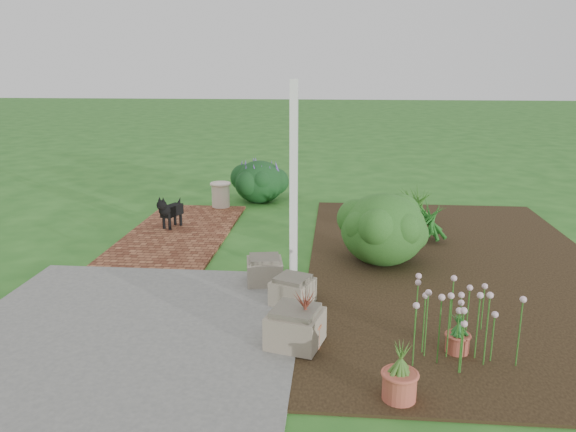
# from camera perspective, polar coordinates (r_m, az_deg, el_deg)

# --- Properties ---
(ground) EXTENTS (80.00, 80.00, 0.00)m
(ground) POSITION_cam_1_polar(r_m,az_deg,el_deg) (7.39, -1.83, -6.01)
(ground) COLOR #245D1D
(ground) RESTS_ON ground
(concrete_patio) EXTENTS (3.50, 3.50, 0.04)m
(concrete_patio) POSITION_cam_1_polar(r_m,az_deg,el_deg) (6.11, -15.84, -11.11)
(concrete_patio) COLOR #61615E
(concrete_patio) RESTS_ON ground
(brick_path) EXTENTS (1.60, 3.50, 0.04)m
(brick_path) POSITION_cam_1_polar(r_m,az_deg,el_deg) (9.35, -10.93, -1.62)
(brick_path) COLOR #5B2D1C
(brick_path) RESTS_ON ground
(garden_bed) EXTENTS (4.00, 7.00, 0.03)m
(garden_bed) POSITION_cam_1_polar(r_m,az_deg,el_deg) (7.98, 16.82, -4.96)
(garden_bed) COLOR black
(garden_bed) RESTS_ON ground
(veranda_post) EXTENTS (0.10, 0.10, 2.50)m
(veranda_post) POSITION_cam_1_polar(r_m,az_deg,el_deg) (7.11, 0.59, 3.64)
(veranda_post) COLOR white
(veranda_post) RESTS_ON ground
(stone_trough_near) EXTENTS (0.60, 0.60, 0.32)m
(stone_trough_near) POSITION_cam_1_polar(r_m,az_deg,el_deg) (5.51, 0.75, -11.36)
(stone_trough_near) COLOR gray
(stone_trough_near) RESTS_ON concrete_patio
(stone_trough_mid) EXTENTS (0.54, 0.54, 0.28)m
(stone_trough_mid) POSITION_cam_1_polar(r_m,az_deg,el_deg) (6.41, 0.48, -7.69)
(stone_trough_mid) COLOR #7B715E
(stone_trough_mid) RESTS_ON concrete_patio
(stone_trough_far) EXTENTS (0.50, 0.50, 0.29)m
(stone_trough_far) POSITION_cam_1_polar(r_m,az_deg,el_deg) (7.00, -2.39, -5.64)
(stone_trough_far) COLOR #706557
(stone_trough_far) RESTS_ON concrete_patio
(black_dog) EXTENTS (0.33, 0.57, 0.51)m
(black_dog) POSITION_cam_1_polar(r_m,az_deg,el_deg) (9.48, -11.92, 0.60)
(black_dog) COLOR black
(black_dog) RESTS_ON brick_path
(cream_ceramic_urn) EXTENTS (0.43, 0.43, 0.46)m
(cream_ceramic_urn) POSITION_cam_1_polar(r_m,az_deg,el_deg) (10.79, -6.85, 2.13)
(cream_ceramic_urn) COLOR beige
(cream_ceramic_urn) RESTS_ON brick_path
(evergreen_shrub) EXTENTS (1.33, 1.33, 0.99)m
(evergreen_shrub) POSITION_cam_1_polar(r_m,az_deg,el_deg) (7.75, 9.67, -1.15)
(evergreen_shrub) COLOR #0C370B
(evergreen_shrub) RESTS_ON garden_bed
(agapanthus_clump_back) EXTENTS (1.07, 1.07, 0.77)m
(agapanthus_clump_back) POSITION_cam_1_polar(r_m,az_deg,el_deg) (8.89, 13.92, -0.02)
(agapanthus_clump_back) COLOR #0F3713
(agapanthus_clump_back) RESTS_ON garden_bed
(agapanthus_clump_front) EXTENTS (0.88, 0.88, 0.75)m
(agapanthus_clump_front) POSITION_cam_1_polar(r_m,az_deg,el_deg) (9.82, 12.75, 1.39)
(agapanthus_clump_front) COLOR #123B0D
(agapanthus_clump_front) RESTS_ON garden_bed
(pink_flower_patch) EXTENTS (1.35, 1.35, 0.69)m
(pink_flower_patch) POSITION_cam_1_polar(r_m,az_deg,el_deg) (5.59, 16.97, -9.70)
(pink_flower_patch) COLOR #113D0F
(pink_flower_patch) RESTS_ON garden_bed
(terracotta_pot_bronze) EXTENTS (0.34, 0.34, 0.23)m
(terracotta_pot_bronze) POSITION_cam_1_polar(r_m,az_deg,el_deg) (5.51, 1.75, -12.02)
(terracotta_pot_bronze) COLOR #9E5535
(terracotta_pot_bronze) RESTS_ON garden_bed
(terracotta_pot_small_left) EXTENTS (0.26, 0.26, 0.18)m
(terracotta_pot_small_left) POSITION_cam_1_polar(r_m,az_deg,el_deg) (5.66, 16.82, -12.25)
(terracotta_pot_small_left) COLOR #9A4534
(terracotta_pot_small_left) RESTS_ON garden_bed
(terracotta_pot_small_right) EXTENTS (0.30, 0.30, 0.23)m
(terracotta_pot_small_right) POSITION_cam_1_polar(r_m,az_deg,el_deg) (4.83, 11.25, -16.56)
(terracotta_pot_small_right) COLOR #B04E3B
(terracotta_pot_small_right) RESTS_ON garden_bed
(purple_flowering_bush) EXTENTS (1.08, 1.08, 0.85)m
(purple_flowering_bush) POSITION_cam_1_polar(r_m,az_deg,el_deg) (11.27, -2.92, 3.60)
(purple_flowering_bush) COLOR black
(purple_flowering_bush) RESTS_ON ground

